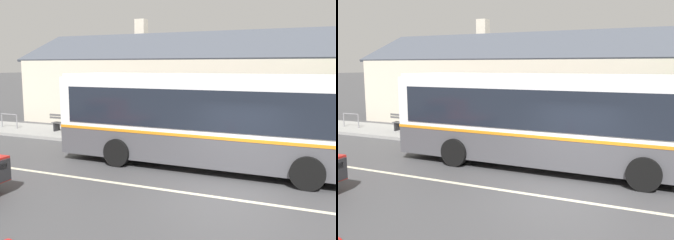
{
  "view_description": "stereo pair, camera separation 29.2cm",
  "coord_description": "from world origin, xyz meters",
  "views": [
    {
      "loc": [
        2.38,
        -9.55,
        3.56
      ],
      "look_at": [
        -3.24,
        3.52,
        1.5
      ],
      "focal_mm": 40.0,
      "sensor_mm": 36.0,
      "label": 1
    },
    {
      "loc": [
        2.64,
        -9.43,
        3.56
      ],
      "look_at": [
        -3.24,
        3.52,
        1.5
      ],
      "focal_mm": 40.0,
      "sensor_mm": 36.0,
      "label": 2
    }
  ],
  "objects": [
    {
      "name": "lane_divider_stripe",
      "position": [
        0.0,
        0.0,
        0.0
      ],
      "size": [
        60.0,
        0.16,
        0.01
      ],
      "primitive_type": "cube",
      "color": "beige",
      "rests_on": "ground"
    },
    {
      "name": "sidewalk_far",
      "position": [
        0.0,
        6.0,
        0.07
      ],
      "size": [
        60.0,
        3.0,
        0.15
      ],
      "primitive_type": "cube",
      "color": "gray",
      "rests_on": "ground"
    },
    {
      "name": "community_building",
      "position": [
        -2.27,
        12.98,
        2.06
      ],
      "size": [
        27.46,
        8.4,
        6.7
      ],
      "color": "beige",
      "rests_on": "ground"
    },
    {
      "name": "bench_down_street",
      "position": [
        -5.86,
        5.45,
        0.58
      ],
      "size": [
        1.89,
        0.51,
        0.94
      ],
      "color": "#4C4C4C",
      "rests_on": "sidewalk_far"
    },
    {
      "name": "ground_plane",
      "position": [
        0.0,
        0.0,
        0.0
      ],
      "size": [
        300.0,
        300.0,
        0.0
      ],
      "primitive_type": "plane",
      "color": "#424244"
    },
    {
      "name": "bench_by_building",
      "position": [
        -10.02,
        5.98,
        0.58
      ],
      "size": [
        1.8,
        0.51,
        0.94
      ],
      "color": "#4C4C4C",
      "rests_on": "sidewalk_far"
    },
    {
      "name": "transit_bus",
      "position": [
        -1.4,
        2.9,
        1.76
      ],
      "size": [
        11.03,
        2.87,
        3.28
      ],
      "color": "#47474C",
      "rests_on": "ground"
    },
    {
      "name": "bike_rack",
      "position": [
        -13.85,
        5.84,
        0.68
      ],
      "size": [
        1.16,
        0.06,
        0.78
      ],
      "color": "slate",
      "rests_on": "sidewalk_far"
    }
  ]
}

